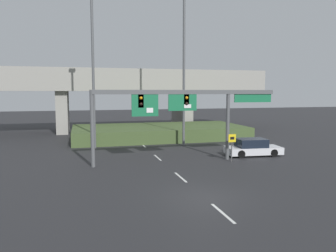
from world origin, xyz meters
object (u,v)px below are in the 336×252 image
highway_light_pole_near (184,57)px  highway_light_pole_far (93,62)px  parked_sedan_near_right (253,148)px  signal_gantry (179,104)px  speed_limit_sign (232,143)px

highway_light_pole_near → highway_light_pole_far: size_ratio=1.08×
highway_light_pole_far → parked_sedan_near_right: size_ratio=3.23×
signal_gantry → highway_light_pole_far: size_ratio=0.94×
speed_limit_sign → highway_light_pole_near: (-1.26, 7.99, 7.16)m
highway_light_pole_far → parked_sedan_near_right: bearing=-29.3°
signal_gantry → parked_sedan_near_right: bearing=7.4°
highway_light_pole_far → parked_sedan_near_right: (12.49, -7.02, -7.29)m
signal_gantry → highway_light_pole_far: bearing=126.6°
parked_sedan_near_right → speed_limit_sign: bearing=-141.7°
signal_gantry → parked_sedan_near_right: (6.64, 0.86, -3.71)m
speed_limit_sign → highway_light_pole_far: 14.66m
speed_limit_sign → highway_light_pole_far: bearing=137.7°
highway_light_pole_near → parked_sedan_near_right: highway_light_pole_near is taller
highway_light_pole_far → highway_light_pole_near: bearing=-5.7°
highway_light_pole_near → highway_light_pole_far: 8.52m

